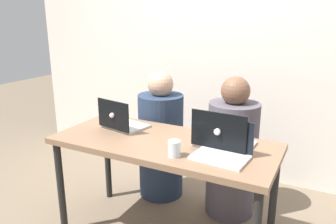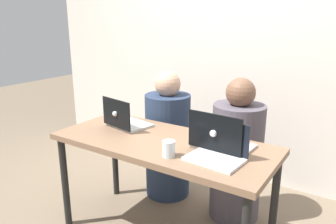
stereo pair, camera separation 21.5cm
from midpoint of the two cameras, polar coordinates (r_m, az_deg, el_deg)
name	(u,v)px [view 1 (the left image)]	position (r m, az deg, el deg)	size (l,w,h in m)	color
back_wall	(226,43)	(3.16, 8.16, 11.80)	(4.50, 0.10, 2.57)	silver
desk	(164,152)	(2.19, -3.61, -6.96)	(1.47, 0.64, 0.74)	#7F5F46
person_on_left	(161,142)	(2.83, -3.44, -5.22)	(0.42, 0.42, 1.10)	#25344D
person_on_right	(232,155)	(2.59, 8.71, -7.43)	(0.40, 0.40, 1.10)	#4E4853
laptop_front_right	(223,149)	(1.91, 6.40, -6.51)	(0.33, 0.26, 0.21)	silver
laptop_back_right	(223,139)	(2.04, 6.53, -4.79)	(0.36, 0.30, 0.25)	#B5B1BA
laptop_back_left	(122,122)	(2.41, -10.62, -1.78)	(0.34, 0.29, 0.22)	#B2B7B4
water_glass_right	(174,150)	(1.90, -2.15, -6.65)	(0.08, 0.08, 0.10)	silver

